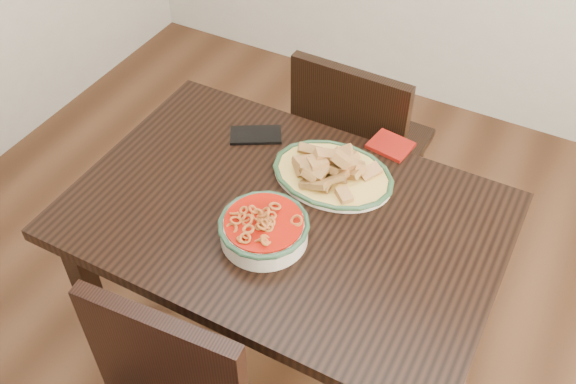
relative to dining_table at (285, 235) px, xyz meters
The scene contains 7 objects.
floor 0.65m from the dining_table, 49.63° to the right, with size 3.50×3.50×0.00m, color #392112.
dining_table is the anchor object (origin of this frame).
chair_far 0.65m from the dining_table, 93.56° to the left, with size 0.43×0.43×0.89m.
fish_plate 0.24m from the dining_table, 72.77° to the left, with size 0.36×0.28×0.11m.
noodle_bowl 0.18m from the dining_table, 91.02° to the right, with size 0.24×0.24×0.08m.
smartphone 0.36m from the dining_table, 133.77° to the left, with size 0.16×0.09×0.01m, color black.
napkin 0.44m from the dining_table, 68.37° to the left, with size 0.12×0.10×0.01m, color maroon.
Camera 1 is at (0.56, -1.04, 2.05)m, focal length 40.00 mm.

